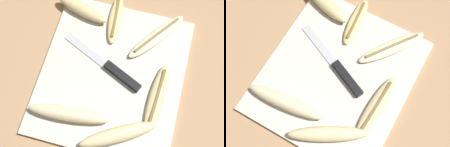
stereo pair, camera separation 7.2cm
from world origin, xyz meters
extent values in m
plane|color=tan|center=(0.00, 0.00, 0.00)|extent=(4.00, 4.00, 0.00)
cube|color=beige|center=(0.00, 0.00, 0.01)|extent=(0.42, 0.37, 0.01)
cube|color=black|center=(0.00, -0.03, 0.02)|extent=(0.07, 0.11, 0.02)
cube|color=#B7BABF|center=(0.05, 0.09, 0.01)|extent=(0.08, 0.14, 0.00)
ellipsoid|color=beige|center=(-0.15, -0.06, 0.03)|extent=(0.13, 0.19, 0.04)
ellipsoid|color=beige|center=(-0.03, -0.13, 0.02)|extent=(0.19, 0.05, 0.02)
cube|color=brown|center=(-0.03, -0.13, 0.03)|extent=(0.15, 0.02, 0.00)
ellipsoid|color=beige|center=(0.14, -0.09, 0.02)|extent=(0.18, 0.15, 0.02)
cube|color=olive|center=(0.14, -0.09, 0.03)|extent=(0.13, 0.10, 0.00)
ellipsoid|color=beige|center=(-0.13, 0.08, 0.03)|extent=(0.06, 0.21, 0.04)
ellipsoid|color=#EDD689|center=(0.16, 0.03, 0.02)|extent=(0.16, 0.05, 0.02)
cube|color=olive|center=(0.16, 0.03, 0.03)|extent=(0.12, 0.02, 0.00)
ellipsoid|color=#DBC684|center=(0.16, 0.13, 0.03)|extent=(0.08, 0.16, 0.03)
camera|label=1|loc=(-0.28, -0.08, 0.79)|focal=50.00mm
camera|label=2|loc=(-0.25, -0.14, 0.79)|focal=50.00mm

